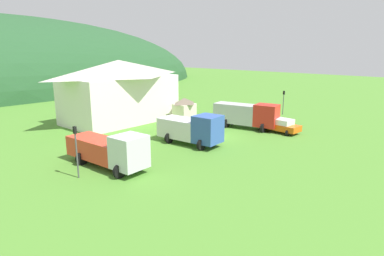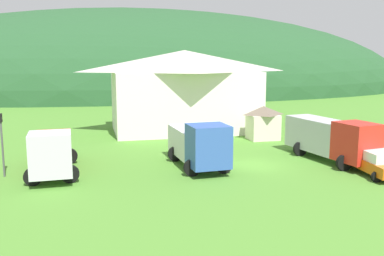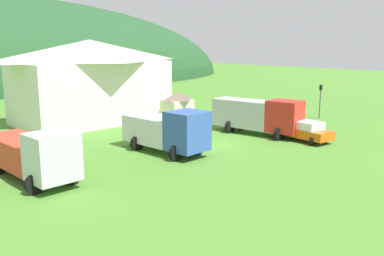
% 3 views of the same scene
% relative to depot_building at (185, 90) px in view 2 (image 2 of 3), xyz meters
% --- Properties ---
extents(ground_plane, '(200.00, 200.00, 0.00)m').
position_rel_depot_building_xyz_m(ground_plane, '(1.60, -15.23, -4.24)').
color(ground_plane, '#4C842D').
extents(forested_hill_backdrop, '(129.28, 60.00, 35.61)m').
position_rel_depot_building_xyz_m(forested_hill_backdrop, '(1.60, 54.03, -4.24)').
color(forested_hill_backdrop, '#234C28').
rests_on(forested_hill_backdrop, ground).
extents(depot_building, '(15.43, 8.94, 8.24)m').
position_rel_depot_building_xyz_m(depot_building, '(0.00, 0.00, 0.00)').
color(depot_building, white).
rests_on(depot_building, ground).
extents(play_shed_cream, '(2.88, 2.38, 3.11)m').
position_rel_depot_building_xyz_m(play_shed_cream, '(6.04, -6.26, -2.64)').
color(play_shed_cream, beige).
rests_on(play_shed_cream, ground).
extents(tow_truck_silver, '(3.45, 8.24, 3.15)m').
position_rel_depot_building_xyz_m(tow_truck_silver, '(-11.98, -14.24, -2.67)').
color(tow_truck_silver, silver).
rests_on(tow_truck_silver, ground).
extents(box_truck_blue, '(3.55, 7.10, 3.28)m').
position_rel_depot_building_xyz_m(box_truck_blue, '(-2.28, -14.90, -2.54)').
color(box_truck_blue, '#3356AD').
rests_on(box_truck_blue, ground).
extents(crane_truck_red, '(3.77, 8.25, 3.21)m').
position_rel_depot_building_xyz_m(crane_truck_red, '(7.57, -15.38, -2.46)').
color(crane_truck_red, red).
rests_on(crane_truck_red, ground).
extents(service_pickup_orange, '(2.70, 5.26, 1.66)m').
position_rel_depot_building_xyz_m(service_pickup_orange, '(8.42, -19.33, -3.41)').
color(service_pickup_orange, '#DC5B11').
rests_on(service_pickup_orange, ground).
extents(traffic_light_west, '(0.20, 0.32, 4.08)m').
position_rel_depot_building_xyz_m(traffic_light_west, '(-14.98, -14.23, -1.73)').
color(traffic_light_west, '#4C4C51').
rests_on(traffic_light_west, ground).
extents(traffic_cone_near_pickup, '(0.36, 0.36, 0.51)m').
position_rel_depot_building_xyz_m(traffic_cone_near_pickup, '(11.10, -12.31, -4.24)').
color(traffic_cone_near_pickup, orange).
rests_on(traffic_cone_near_pickup, ground).
extents(traffic_cone_mid_row, '(0.36, 0.36, 0.50)m').
position_rel_depot_building_xyz_m(traffic_cone_mid_row, '(-0.03, -10.71, -4.24)').
color(traffic_cone_mid_row, orange).
rests_on(traffic_cone_mid_row, ground).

